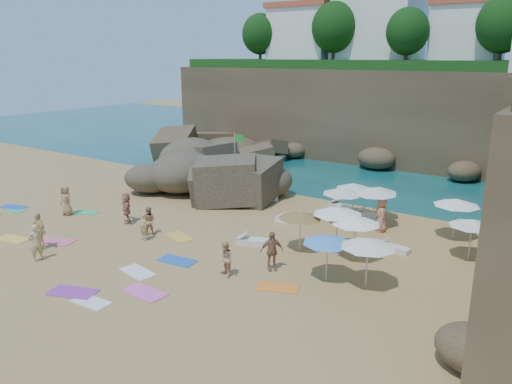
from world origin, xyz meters
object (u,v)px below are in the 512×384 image
Objects in this scene: lounger_0 at (263,198)px; parasol_1 at (343,191)px; person_stand_6 at (36,243)px; person_stand_1 at (149,221)px; person_stand_3 at (272,251)px; person_stand_4 at (381,215)px; flag_pole at (237,155)px; rock_outcrop at (205,195)px; person_stand_5 at (199,189)px; person_stand_2 at (261,173)px; parasol_2 at (457,202)px; parasol_0 at (379,190)px.

parasol_1 is at bearing -45.59° from lounger_0.
lounger_0 is 1.11× the size of person_stand_6.
person_stand_1 reaches higher than lounger_0.
person_stand_3 is 0.96× the size of person_stand_4.
flag_pole is 2.33× the size of person_stand_3.
person_stand_3 is (10.31, -7.62, 0.90)m from rock_outcrop.
person_stand_2 is at bearing 94.90° from person_stand_5.
parasol_1 is 9.83m from person_stand_5.
lounger_0 is (2.41, -0.40, -2.52)m from flag_pole.
person_stand_6 is at bearing -127.13° from parasol_1.
flag_pole reaches higher than parasol_1.
person_stand_3 reaches higher than rock_outcrop.
rock_outcrop is 3.67× the size of parasol_2.
parasol_0 is at bearing 32.97° from person_stand_3.
person_stand_4 is (0.90, -1.82, -0.85)m from parasol_0.
person_stand_6 is at bearing 122.71° from person_stand_2.
parasol_0 is 0.89× the size of parasol_1.
rock_outcrop is 4.06m from lounger_0.
parasol_1 is at bearing -174.50° from person_stand_2.
person_stand_6 is at bearing -137.55° from parasol_2.
parasol_1 is 7.32m from person_stand_3.
parasol_2 is at bearing 22.09° from person_stand_5.
person_stand_6 is (-0.70, -17.50, -0.00)m from person_stand_2.
person_stand_5 is at bearing -172.17° from lounger_0.
rock_outcrop is 5.17× the size of person_stand_5.
person_stand_5 is (0.59, -1.27, 0.81)m from rock_outcrop.
parasol_1 is 1.01× the size of parasol_2.
person_stand_3 is 1.10× the size of person_stand_5.
parasol_2 is 10.31m from person_stand_3.
person_stand_1 is (-13.48, -8.42, -1.24)m from parasol_2.
rock_outcrop is 4.10× the size of parasol_0.
person_stand_5 is at bearing -117.66° from person_stand_4.
person_stand_6 is (-11.60, -12.88, -0.05)m from person_stand_4.
person_stand_3 is at bearing -49.20° from person_stand_4.
person_stand_1 is at bearing -86.78° from person_stand_4.
person_stand_4 reaches higher than person_stand_2.
parasol_1 reaches higher than person_stand_5.
parasol_1 is 1.31× the size of person_stand_6.
person_stand_2 is 11.83m from person_stand_4.
person_stand_5 is (-0.93, -5.86, -0.07)m from person_stand_2.
flag_pole is at bearing 50.59° from rock_outcrop.
person_stand_4 is 1.06× the size of person_stand_6.
person_stand_5 is (-1.89, 6.21, 0.06)m from person_stand_1.
flag_pole is 2.13× the size of lounger_0.
person_stand_1 is 0.85× the size of person_stand_6.
parasol_0 is 9.53m from person_stand_3.
parasol_0 reaches higher than person_stand_4.
person_stand_2 is at bearing 71.69° from rock_outcrop.
flag_pole is at bearing 122.99° from person_stand_2.
rock_outcrop is 4.76× the size of person_stand_2.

